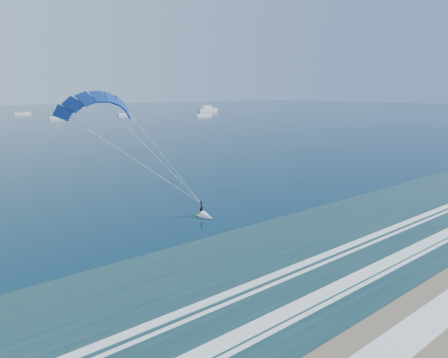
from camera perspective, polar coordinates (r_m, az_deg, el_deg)
kitesurfer_rig at (r=38.47m, az=-10.05°, el=3.52°), size 16.85×3.98×14.41m
motor_yacht at (r=274.56m, az=-2.41°, el=9.91°), size 14.58×3.89×6.08m
sailboat_3 at (r=218.70m, az=-22.84°, el=8.10°), size 6.84×2.40×9.75m
sailboat_4 at (r=268.02m, az=-26.88°, el=8.35°), size 8.88×2.40×12.05m
sailboat_5 at (r=238.13m, az=-14.11°, el=8.96°), size 7.48×2.40×10.38m
sailboat_6 at (r=224.74m, az=-2.99°, el=9.13°), size 10.01×2.40×13.39m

